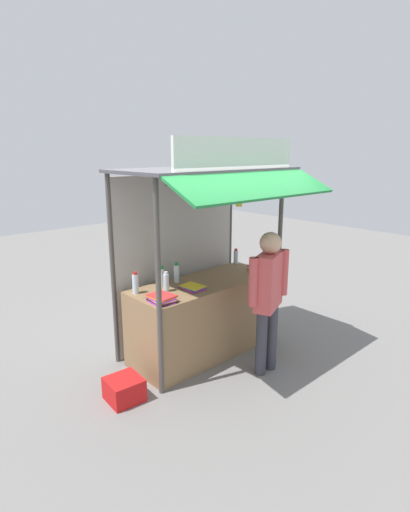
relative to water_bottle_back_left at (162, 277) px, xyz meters
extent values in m
plane|color=slate|center=(0.52, -0.24, -1.12)|extent=(20.00, 20.00, 0.00)
cube|color=olive|center=(0.52, -0.24, -0.62)|extent=(2.06, 0.80, 1.00)
cylinder|color=#4C4742|center=(-0.50, -0.64, 0.09)|extent=(0.06, 0.06, 2.42)
cylinder|color=#4C4742|center=(1.55, -0.64, 0.09)|extent=(0.06, 0.06, 2.42)
cylinder|color=#4C4742|center=(-0.50, 0.32, 0.09)|extent=(0.06, 0.06, 2.42)
cylinder|color=#4C4742|center=(1.55, 0.32, 0.09)|extent=(0.06, 0.06, 2.42)
cube|color=#B7B2A8|center=(0.52, 0.32, 0.06)|extent=(2.01, 0.04, 2.37)
cube|color=#3F3F44|center=(0.52, -0.26, 1.32)|extent=(2.26, 1.16, 0.04)
cube|color=#1E7A38|center=(0.52, -1.09, 1.18)|extent=(2.22, 0.51, 0.26)
cube|color=white|center=(0.52, -0.79, 1.52)|extent=(1.85, 0.04, 0.35)
cylinder|color=#59544C|center=(0.52, -0.74, 1.22)|extent=(1.95, 0.02, 0.02)
cylinder|color=silver|center=(0.00, 0.00, -0.01)|extent=(0.07, 0.07, 0.23)
cylinder|color=#198C33|center=(0.00, 0.00, 0.12)|extent=(0.05, 0.05, 0.03)
cylinder|color=silver|center=(1.45, 0.09, -0.02)|extent=(0.07, 0.07, 0.21)
cylinder|color=red|center=(1.45, 0.09, 0.10)|extent=(0.04, 0.04, 0.03)
cylinder|color=silver|center=(-0.39, 0.00, -0.01)|extent=(0.08, 0.08, 0.24)
cylinder|color=red|center=(-0.39, 0.00, 0.13)|extent=(0.05, 0.05, 0.03)
cylinder|color=silver|center=(0.24, 0.01, -0.01)|extent=(0.07, 0.07, 0.23)
cylinder|color=#198C33|center=(0.24, 0.01, 0.12)|extent=(0.05, 0.05, 0.03)
cylinder|color=silver|center=(-0.07, -0.19, -0.01)|extent=(0.07, 0.07, 0.22)
cylinder|color=white|center=(-0.07, -0.19, 0.11)|extent=(0.05, 0.05, 0.03)
cube|color=purple|center=(0.22, -0.34, -0.12)|extent=(0.24, 0.31, 0.01)
cube|color=red|center=(0.21, -0.33, -0.11)|extent=(0.23, 0.30, 0.01)
cube|color=blue|center=(0.21, -0.34, -0.10)|extent=(0.23, 0.30, 0.01)
cube|color=yellow|center=(0.23, -0.34, -0.09)|extent=(0.25, 0.31, 0.01)
cube|color=yellow|center=(1.45, -0.37, -0.12)|extent=(0.24, 0.24, 0.01)
cube|color=red|center=(1.45, -0.36, -0.11)|extent=(0.25, 0.24, 0.01)
cube|color=green|center=(1.44, -0.37, -0.10)|extent=(0.25, 0.24, 0.01)
cube|color=white|center=(1.45, -0.36, -0.09)|extent=(0.25, 0.24, 0.01)
cube|color=yellow|center=(1.44, -0.37, -0.08)|extent=(0.25, 0.24, 0.01)
cube|color=yellow|center=(1.44, -0.37, -0.07)|extent=(0.25, 0.25, 0.01)
cube|color=red|center=(1.44, -0.37, -0.06)|extent=(0.24, 0.23, 0.01)
cube|color=purple|center=(1.44, -0.37, -0.05)|extent=(0.26, 0.25, 0.01)
cube|color=purple|center=(-0.34, -0.44, -0.12)|extent=(0.26, 0.32, 0.01)
cube|color=black|center=(-0.32, -0.44, -0.11)|extent=(0.23, 0.30, 0.01)
cube|color=red|center=(-0.33, -0.44, -0.10)|extent=(0.25, 0.31, 0.01)
cube|color=white|center=(-0.33, -0.44, -0.08)|extent=(0.26, 0.32, 0.01)
cube|color=purple|center=(-0.34, -0.45, -0.07)|extent=(0.24, 0.31, 0.01)
cube|color=orange|center=(-0.33, -0.44, -0.06)|extent=(0.25, 0.31, 0.01)
cube|color=red|center=(-0.32, -0.44, -0.05)|extent=(0.26, 0.32, 0.01)
cylinder|color=#332D23|center=(0.61, -0.74, 1.15)|extent=(0.01, 0.01, 0.12)
cylinder|color=olive|center=(0.61, -0.74, 1.07)|extent=(0.04, 0.04, 0.04)
ellipsoid|color=gold|center=(0.63, -0.73, 0.99)|extent=(0.04, 0.09, 0.16)
ellipsoid|color=gold|center=(0.62, -0.72, 0.98)|extent=(0.07, 0.07, 0.17)
ellipsoid|color=gold|center=(0.61, -0.72, 0.98)|extent=(0.08, 0.05, 0.16)
ellipsoid|color=gold|center=(0.60, -0.72, 0.98)|extent=(0.07, 0.06, 0.17)
ellipsoid|color=gold|center=(0.59, -0.73, 0.98)|extent=(0.06, 0.08, 0.17)
ellipsoid|color=gold|center=(0.59, -0.74, 0.98)|extent=(0.05, 0.07, 0.16)
ellipsoid|color=gold|center=(0.59, -0.76, 0.99)|extent=(0.08, 0.07, 0.17)
ellipsoid|color=gold|center=(0.61, -0.75, 0.98)|extent=(0.08, 0.04, 0.16)
ellipsoid|color=gold|center=(0.62, -0.75, 0.98)|extent=(0.06, 0.07, 0.17)
cylinder|color=#332D23|center=(1.04, -0.74, 1.17)|extent=(0.01, 0.01, 0.08)
cylinder|color=olive|center=(1.04, -0.74, 1.11)|extent=(0.04, 0.04, 0.04)
ellipsoid|color=yellow|center=(1.06, -0.74, 1.04)|extent=(0.03, 0.07, 0.13)
ellipsoid|color=yellow|center=(1.06, -0.72, 1.04)|extent=(0.06, 0.06, 0.13)
ellipsoid|color=yellow|center=(1.05, -0.72, 1.04)|extent=(0.07, 0.04, 0.13)
ellipsoid|color=yellow|center=(1.03, -0.72, 1.04)|extent=(0.06, 0.05, 0.13)
ellipsoid|color=yellow|center=(1.03, -0.73, 1.04)|extent=(0.04, 0.06, 0.13)
ellipsoid|color=yellow|center=(1.03, -0.74, 1.04)|extent=(0.04, 0.06, 0.13)
ellipsoid|color=yellow|center=(1.03, -0.76, 1.04)|extent=(0.07, 0.05, 0.13)
ellipsoid|color=yellow|center=(1.04, -0.76, 1.04)|extent=(0.08, 0.03, 0.13)
ellipsoid|color=yellow|center=(1.05, -0.75, 1.04)|extent=(0.05, 0.05, 0.13)
cylinder|color=#383842|center=(0.64, -1.12, -0.70)|extent=(0.14, 0.14, 0.85)
cylinder|color=#383842|center=(0.83, -1.12, -0.70)|extent=(0.14, 0.14, 0.85)
cube|color=#CC4C4C|center=(0.74, -1.12, 0.06)|extent=(0.55, 0.39, 0.67)
cylinder|color=#CC4C4C|center=(0.46, -1.12, 0.11)|extent=(0.11, 0.11, 0.57)
cylinder|color=#CC4C4C|center=(1.02, -1.12, 0.11)|extent=(0.11, 0.11, 0.57)
sphere|color=tan|center=(0.74, -1.12, 0.52)|extent=(0.25, 0.25, 0.25)
cube|color=red|center=(-0.89, -0.47, -0.99)|extent=(0.39, 0.39, 0.26)
camera|label=1|loc=(-2.87, -3.98, 1.56)|focal=28.44mm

